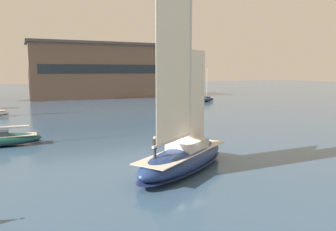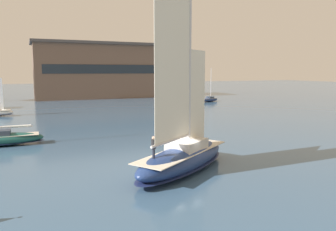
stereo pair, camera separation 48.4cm
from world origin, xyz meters
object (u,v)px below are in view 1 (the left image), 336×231
at_px(sailboat_main, 184,155).
at_px(sailboat_moored_mid_channel, 1,139).
at_px(tree_shore_center, 176,67).
at_px(sailboat_moored_outer_mooring, 206,99).

height_order(sailboat_main, sailboat_moored_mid_channel, sailboat_main).
xyz_separation_m(tree_shore_center, sailboat_moored_outer_mooring, (-1.38, -20.80, -8.55)).
bearing_deg(sailboat_moored_outer_mooring, sailboat_main, -122.67).
bearing_deg(sailboat_moored_mid_channel, tree_shore_center, 49.66).
bearing_deg(tree_shore_center, sailboat_moored_outer_mooring, -93.80).
height_order(sailboat_main, sailboat_moored_outer_mooring, sailboat_main).
xyz_separation_m(sailboat_moored_mid_channel, sailboat_moored_outer_mooring, (45.91, 34.88, -0.16)).
relative_size(sailboat_main, sailboat_moored_mid_channel, 1.45).
bearing_deg(sailboat_moored_outer_mooring, tree_shore_center, 86.20).
height_order(sailboat_moored_mid_channel, sailboat_moored_outer_mooring, sailboat_moored_mid_channel).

